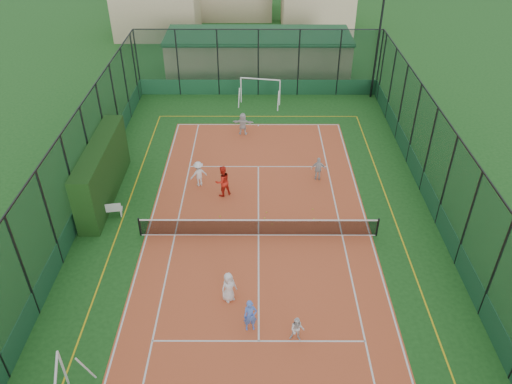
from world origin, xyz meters
TOP-DOWN VIEW (x-y plane):
  - ground at (0.00, 0.00)m, footprint 300.00×300.00m
  - court_slab at (0.00, 0.00)m, footprint 11.17×23.97m
  - tennis_net at (0.00, 0.00)m, footprint 11.67×0.12m
  - perimeter_fence at (0.00, 0.00)m, footprint 18.12×34.12m
  - floodlight_ne at (8.60, 16.60)m, footprint 0.60×0.26m
  - clubhouse at (0.00, 22.00)m, footprint 15.20×7.20m
  - hedge_left at (-8.30, 3.42)m, footprint 1.07×7.11m
  - white_bench at (-7.80, 1.49)m, footprint 1.67×0.71m
  - futsal_goal_far at (0.15, 15.33)m, footprint 3.09×1.37m
  - child_near_left at (-1.25, -4.22)m, footprint 0.83×0.78m
  - child_near_mid at (-0.33, -5.78)m, footprint 0.59×0.43m
  - child_near_right at (1.47, -6.30)m, footprint 0.61×0.51m
  - child_far_left at (-3.32, 4.42)m, footprint 1.12×0.93m
  - child_far_right at (3.40, 5.01)m, footprint 0.86×0.41m
  - child_far_back at (-1.02, 10.54)m, footprint 1.43×0.58m
  - coach at (-1.94, 3.47)m, footprint 1.10×1.05m
  - tennis_balls at (0.85, 1.47)m, footprint 4.91×1.34m

SIDE VIEW (x-z plane):
  - ground at x=0.00m, z-range 0.00..0.00m
  - court_slab at x=0.00m, z-range 0.00..0.01m
  - tennis_balls at x=0.85m, z-range 0.01..0.08m
  - white_bench at x=-7.80m, z-range 0.00..0.91m
  - tennis_net at x=0.00m, z-range 0.00..1.06m
  - child_near_right at x=1.47m, z-range 0.01..1.14m
  - child_far_right at x=3.40m, z-range 0.01..1.44m
  - child_near_left at x=-1.25m, z-range 0.01..1.44m
  - child_near_mid at x=-0.33m, z-range 0.01..1.48m
  - child_far_back at x=-1.02m, z-range 0.01..1.51m
  - child_far_left at x=-3.32m, z-range 0.01..1.51m
  - coach at x=-1.94m, z-range 0.01..1.80m
  - futsal_goal_far at x=0.15m, z-range 0.00..1.92m
  - hedge_left at x=-8.30m, z-range 0.00..3.11m
  - clubhouse at x=0.00m, z-range 0.00..3.15m
  - perimeter_fence at x=0.00m, z-range 0.00..5.00m
  - floodlight_ne at x=8.60m, z-range 0.00..8.25m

